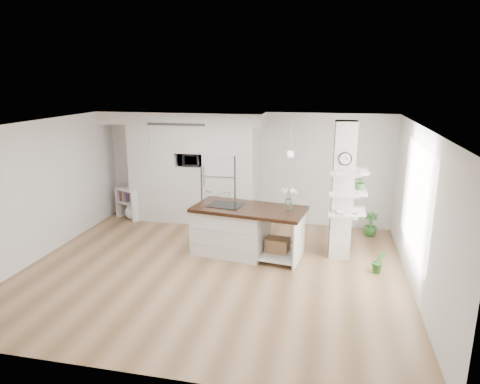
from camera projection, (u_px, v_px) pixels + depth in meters
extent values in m
cube|color=#A8815B|center=(213.00, 270.00, 7.99)|extent=(7.00, 6.00, 0.01)
cube|color=white|center=(211.00, 125.00, 7.29)|extent=(7.00, 6.00, 0.04)
cube|color=silver|center=(245.00, 168.00, 10.47)|extent=(7.00, 0.04, 2.70)
cube|color=silver|center=(139.00, 273.00, 4.80)|extent=(7.00, 0.04, 2.70)
cube|color=silver|center=(40.00, 190.00, 8.35)|extent=(0.04, 6.00, 2.70)
cube|color=silver|center=(420.00, 213.00, 6.93)|extent=(0.04, 6.00, 2.70)
cube|color=white|center=(156.00, 172.00, 10.65)|extent=(1.20, 0.65, 2.40)
cube|color=white|center=(192.00, 193.00, 10.59)|extent=(0.65, 0.65, 1.42)
cube|color=white|center=(191.00, 138.00, 10.24)|extent=(0.65, 0.65, 0.65)
cube|color=white|center=(221.00, 139.00, 10.08)|extent=(0.85, 0.65, 0.65)
cube|color=white|center=(247.00, 177.00, 10.18)|extent=(0.40, 0.65, 2.40)
cube|color=silver|center=(181.00, 118.00, 10.14)|extent=(4.00, 0.70, 0.30)
cube|color=#262626|center=(176.00, 124.00, 9.84)|extent=(1.40, 0.04, 0.06)
cube|color=white|center=(222.00, 188.00, 10.40)|extent=(0.78, 0.66, 1.75)
cube|color=#B2B2B7|center=(218.00, 177.00, 9.99)|extent=(0.78, 0.01, 0.03)
cube|color=silver|center=(343.00, 191.00, 8.30)|extent=(0.40, 0.40, 2.70)
cube|color=#9E7358|center=(332.00, 190.00, 8.35)|extent=(0.02, 0.40, 2.70)
cube|color=#9E7358|center=(343.00, 188.00, 8.50)|extent=(0.40, 0.02, 2.70)
cylinder|color=black|center=(345.00, 159.00, 7.94)|extent=(0.25, 0.03, 0.25)
cylinder|color=white|center=(345.00, 159.00, 7.92)|extent=(0.21, 0.01, 0.21)
plane|color=white|center=(416.00, 199.00, 7.17)|extent=(0.00, 2.40, 2.40)
cylinder|color=white|center=(310.00, 160.00, 7.24)|extent=(0.12, 0.12, 0.10)
cube|color=white|center=(231.00, 230.00, 8.72)|extent=(1.55, 1.14, 0.93)
cube|color=white|center=(280.00, 253.00, 8.45)|extent=(0.90, 1.04, 0.04)
cube|color=white|center=(299.00, 239.00, 8.24)|extent=(0.17, 0.93, 0.93)
cube|color=#351C10|center=(249.00, 209.00, 8.46)|extent=(2.33, 1.36, 0.07)
cube|color=black|center=(226.00, 205.00, 8.62)|extent=(0.73, 0.64, 0.01)
cube|color=#966B48|center=(278.00, 245.00, 8.43)|extent=(0.48, 0.39, 0.28)
cylinder|color=white|center=(288.00, 205.00, 8.26)|extent=(0.12, 0.12, 0.22)
cube|color=white|center=(122.00, 202.00, 11.01)|extent=(0.18, 0.36, 0.78)
cube|color=white|center=(138.00, 206.00, 10.66)|extent=(0.18, 0.36, 0.78)
cube|color=white|center=(129.00, 189.00, 10.74)|extent=(0.76, 0.62, 0.03)
cube|color=white|center=(130.00, 202.00, 10.83)|extent=(0.72, 0.60, 0.03)
sphere|color=white|center=(133.00, 212.00, 10.83)|extent=(0.38, 0.38, 0.38)
imported|color=#316F2C|center=(379.00, 261.00, 7.81)|extent=(0.28, 0.24, 0.45)
imported|color=#316F2C|center=(371.00, 224.00, 9.67)|extent=(0.33, 0.33, 0.54)
imported|color=#2D2D2D|center=(191.00, 159.00, 10.32)|extent=(0.54, 0.37, 0.30)
imported|color=#316F2C|center=(361.00, 182.00, 8.29)|extent=(0.27, 0.23, 0.30)
imported|color=white|center=(342.00, 213.00, 8.11)|extent=(0.22, 0.22, 0.05)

